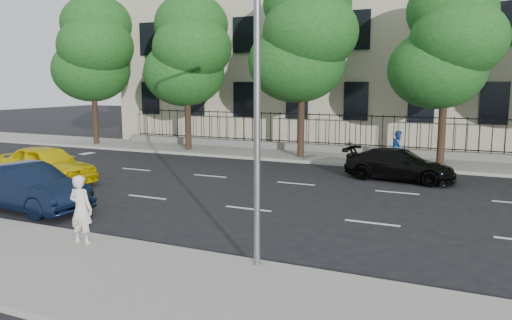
# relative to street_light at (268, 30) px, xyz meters

# --- Properties ---
(ground) EXTENTS (120.00, 120.00, 0.00)m
(ground) POSITION_rel_street_light_xyz_m (-2.50, 1.77, -5.15)
(ground) COLOR black
(ground) RESTS_ON ground
(near_sidewalk) EXTENTS (60.00, 4.00, 0.15)m
(near_sidewalk) POSITION_rel_street_light_xyz_m (-2.50, -2.23, -5.07)
(near_sidewalk) COLOR gray
(near_sidewalk) RESTS_ON ground
(far_sidewalk) EXTENTS (60.00, 4.00, 0.15)m
(far_sidewalk) POSITION_rel_street_light_xyz_m (-2.50, 15.77, -5.07)
(far_sidewalk) COLOR gray
(far_sidewalk) RESTS_ON ground
(lane_markings) EXTENTS (49.60, 4.62, 0.01)m
(lane_markings) POSITION_rel_street_light_xyz_m (-2.50, 6.52, -5.14)
(lane_markings) COLOR silver
(lane_markings) RESTS_ON ground
(crosswalk) EXTENTS (0.50, 12.10, 0.01)m
(crosswalk) POSITION_rel_street_light_xyz_m (-16.50, 6.37, -5.14)
(crosswalk) COLOR silver
(crosswalk) RESTS_ON ground
(masonry_building) EXTENTS (34.60, 12.11, 18.50)m
(masonry_building) POSITION_rel_street_light_xyz_m (-2.50, 24.72, 3.87)
(masonry_building) COLOR beige
(masonry_building) RESTS_ON ground
(iron_fence) EXTENTS (30.00, 0.50, 2.20)m
(iron_fence) POSITION_rel_street_light_xyz_m (-2.50, 17.47, -4.50)
(iron_fence) COLOR slate
(iron_fence) RESTS_ON far_sidewalk
(street_light) EXTENTS (0.25, 3.32, 8.05)m
(street_light) POSITION_rel_street_light_xyz_m (0.00, 0.00, 0.00)
(street_light) COLOR slate
(street_light) RESTS_ON near_sidewalk
(tree_a) EXTENTS (5.71, 5.31, 9.39)m
(tree_a) POSITION_rel_street_light_xyz_m (-18.46, 15.13, 0.98)
(tree_a) COLOR #382619
(tree_a) RESTS_ON far_sidewalk
(tree_b) EXTENTS (5.53, 5.12, 8.97)m
(tree_b) POSITION_rel_street_light_xyz_m (-11.46, 15.13, 0.69)
(tree_b) COLOR #382619
(tree_b) RESTS_ON far_sidewalk
(tree_c) EXTENTS (5.89, 5.50, 9.80)m
(tree_c) POSITION_rel_street_light_xyz_m (-4.46, 15.13, 1.26)
(tree_c) COLOR #382619
(tree_c) RESTS_ON far_sidewalk
(tree_d) EXTENTS (5.34, 4.94, 8.84)m
(tree_d) POSITION_rel_street_light_xyz_m (2.54, 15.13, 0.69)
(tree_d) COLOR #382619
(tree_d) RESTS_ON far_sidewalk
(yellow_taxi) EXTENTS (4.71, 2.33, 1.54)m
(yellow_taxi) POSITION_rel_street_light_xyz_m (-11.73, 4.68, -4.38)
(yellow_taxi) COLOR yellow
(yellow_taxi) RESTS_ON ground
(navy_sedan) EXTENTS (4.64, 1.93, 1.49)m
(navy_sedan) POSITION_rel_street_light_xyz_m (-8.84, 1.17, -4.40)
(navy_sedan) COLOR black
(navy_sedan) RESTS_ON ground
(black_sedan) EXTENTS (4.75, 2.42, 1.32)m
(black_sedan) POSITION_rel_street_light_xyz_m (1.18, 11.24, -4.49)
(black_sedan) COLOR black
(black_sedan) RESTS_ON ground
(woman_near) EXTENTS (0.64, 0.44, 1.70)m
(woman_near) POSITION_rel_street_light_xyz_m (-4.50, -0.98, -4.15)
(woman_near) COLOR silver
(woman_near) RESTS_ON near_sidewalk
(pedestrian_far) EXTENTS (0.62, 0.79, 1.58)m
(pedestrian_far) POSITION_rel_street_light_xyz_m (0.52, 15.12, -4.21)
(pedestrian_far) COLOR #1E4C93
(pedestrian_far) RESTS_ON far_sidewalk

